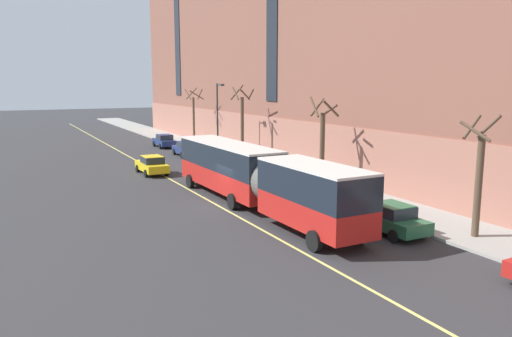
% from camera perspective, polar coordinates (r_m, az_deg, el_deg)
% --- Properties ---
extents(ground_plane, '(260.00, 260.00, 0.00)m').
position_cam_1_polar(ground_plane, '(31.59, -3.23, -4.22)').
color(ground_plane, '#303033').
extents(sidewalk, '(4.55, 160.00, 0.15)m').
position_cam_1_polar(sidewalk, '(38.18, 6.65, -1.72)').
color(sidewalk, '#9E9B93').
rests_on(sidewalk, ground).
extents(city_bus, '(3.09, 19.44, 3.66)m').
position_cam_1_polar(city_bus, '(30.11, -0.02, -0.77)').
color(city_bus, red).
rests_on(city_bus, ground).
extents(parked_car_navy_0, '(1.99, 4.26, 1.56)m').
position_cam_1_polar(parked_car_navy_0, '(44.64, -3.84, 0.90)').
color(parked_car_navy_0, navy).
rests_on(parked_car_navy_0, ground).
extents(parked_car_black_1, '(2.02, 4.78, 1.56)m').
position_cam_1_polar(parked_car_black_1, '(33.52, 4.56, -2.05)').
color(parked_car_black_1, black).
rests_on(parked_car_black_1, ground).
extents(parked_car_green_2, '(2.00, 4.41, 1.56)m').
position_cam_1_polar(parked_car_green_2, '(26.54, 15.02, -5.51)').
color(parked_car_green_2, '#23603D').
rests_on(parked_car_green_2, ground).
extents(parked_car_navy_5, '(2.06, 4.53, 1.56)m').
position_cam_1_polar(parked_car_navy_5, '(53.28, -8.02, 2.26)').
color(parked_car_navy_5, navy).
rests_on(parked_car_navy_5, ground).
extents(parked_car_navy_6, '(2.03, 4.53, 1.56)m').
position_cam_1_polar(parked_car_navy_6, '(60.97, -10.44, 3.13)').
color(parked_car_navy_6, navy).
rests_on(parked_car_navy_6, ground).
extents(taxi_cab, '(1.99, 4.46, 1.56)m').
position_cam_1_polar(taxi_cab, '(43.15, -11.80, 0.42)').
color(taxi_cab, yellow).
rests_on(taxi_cab, ground).
extents(street_tree_near_corner, '(1.68, 1.65, 5.99)m').
position_cam_1_polar(street_tree_near_corner, '(26.45, 24.07, -0.89)').
color(street_tree_near_corner, brown).
rests_on(street_tree_near_corner, sidewalk).
extents(street_tree_mid_block, '(1.82, 1.83, 6.51)m').
position_cam_1_polar(street_tree_mid_block, '(36.05, 7.58, 3.05)').
color(street_tree_mid_block, brown).
rests_on(street_tree_mid_block, sidewalk).
extents(street_tree_far_uptown, '(2.06, 2.05, 7.32)m').
position_cam_1_polar(street_tree_far_uptown, '(47.47, -1.59, 5.21)').
color(street_tree_far_uptown, brown).
rests_on(street_tree_far_uptown, sidewalk).
extents(street_tree_far_downtown, '(1.87, 1.87, 6.97)m').
position_cam_1_polar(street_tree_far_downtown, '(59.65, -7.11, 5.94)').
color(street_tree_far_downtown, brown).
rests_on(street_tree_far_downtown, sidewalk).
extents(street_lamp, '(0.36, 1.48, 7.45)m').
position_cam_1_polar(street_lamp, '(49.59, -4.34, 6.29)').
color(street_lamp, '#2D2D30').
rests_on(street_lamp, sidewalk).
extents(fire_hydrant, '(0.42, 0.24, 0.72)m').
position_cam_1_polar(fire_hydrant, '(45.03, -1.67, 0.63)').
color(fire_hydrant, red).
rests_on(fire_hydrant, sidewalk).
extents(lane_centerline, '(0.16, 140.00, 0.01)m').
position_cam_1_polar(lane_centerline, '(34.07, -6.19, -3.23)').
color(lane_centerline, '#E0D66B').
rests_on(lane_centerline, ground).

